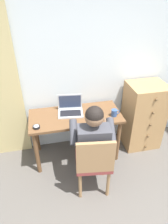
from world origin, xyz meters
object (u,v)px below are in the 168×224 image
at_px(desk, 76,122).
at_px(laptop, 70,109).
at_px(desk_clock, 36,127).
at_px(computer_mouse, 94,111).
at_px(chair, 94,162).
at_px(coffee_mug, 114,113).
at_px(person_seated, 92,140).
at_px(dresser, 143,116).

xyz_separation_m(desk, laptop, (-0.05, 0.09, 0.16)).
bearing_deg(desk_clock, computer_mouse, 14.23).
distance_m(chair, computer_mouse, 0.76).
distance_m(computer_mouse, coffee_mug, 0.29).
relative_size(person_seated, computer_mouse, 12.15).
bearing_deg(desk, chair, -82.13).
bearing_deg(coffee_mug, computer_mouse, 148.63).
bearing_deg(desk_clock, chair, -38.60).
height_order(desk_clock, coffee_mug, coffee_mug).
distance_m(dresser, coffee_mug, 0.64).
bearing_deg(desk, dresser, 3.45).
height_order(desk, coffee_mug, coffee_mug).
bearing_deg(person_seated, dresser, 30.32).
xyz_separation_m(desk, coffee_mug, (0.52, -0.13, 0.16)).
distance_m(person_seated, coffee_mug, 0.55).
bearing_deg(desk_clock, desk, 19.03).
relative_size(computer_mouse, coffee_mug, 0.83).
height_order(dresser, laptop, dresser).
bearing_deg(laptop, chair, -79.07).
relative_size(dresser, desk_clock, 11.70).
xyz_separation_m(desk, person_seated, (0.12, -0.49, 0.07)).
height_order(laptop, coffee_mug, laptop).
bearing_deg(desk_clock, dresser, 8.77).
bearing_deg(dresser, chair, -142.81).
xyz_separation_m(computer_mouse, coffee_mug, (0.24, -0.15, 0.03)).
distance_m(desk, laptop, 0.19).
relative_size(desk, chair, 1.40).
bearing_deg(person_seated, desk, 103.13).
height_order(chair, computer_mouse, chair).
bearing_deg(coffee_mug, laptop, 159.47).
xyz_separation_m(dresser, laptop, (-1.12, 0.02, 0.26)).
distance_m(computer_mouse, desk_clock, 0.82).
bearing_deg(desk_clock, person_seated, -25.95).
bearing_deg(computer_mouse, desk, 163.91).
xyz_separation_m(person_seated, desk_clock, (-0.64, 0.31, 0.06)).
bearing_deg(person_seated, coffee_mug, 42.59).
relative_size(desk, laptop, 3.42).
bearing_deg(coffee_mug, chair, -127.46).
xyz_separation_m(chair, person_seated, (0.02, 0.18, 0.18)).
bearing_deg(computer_mouse, dresser, -17.37).
bearing_deg(computer_mouse, person_seated, -127.49).
distance_m(dresser, computer_mouse, 0.83).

